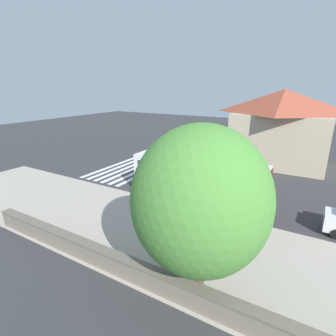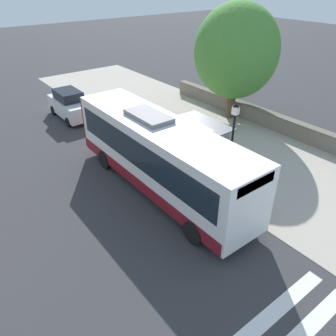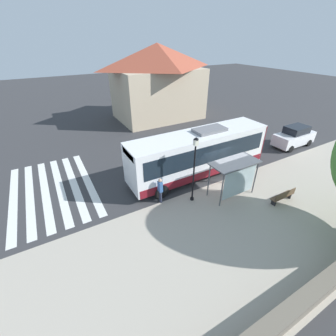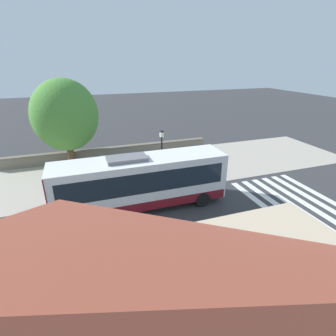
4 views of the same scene
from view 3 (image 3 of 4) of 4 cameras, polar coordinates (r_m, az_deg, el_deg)
ground_plane at (r=16.99m, az=12.52°, el=-3.54°), size 120.00×120.00×0.00m
sidewalk_plaza at (r=14.75m, az=24.08°, el=-11.87°), size 9.00×44.00×0.02m
crosswalk_stripes at (r=17.80m, az=-27.26°, el=-4.89°), size 9.00×5.25×0.01m
background_building at (r=29.56m, az=-2.61°, el=21.08°), size 7.72×10.76×8.65m
bus at (r=16.75m, az=7.89°, el=3.87°), size 2.63×10.87×3.62m
bus_shelter at (r=14.82m, az=16.84°, el=-0.29°), size 1.56×3.18×2.49m
pedestrian at (r=14.14m, az=-1.99°, el=-5.24°), size 0.34×0.24×1.79m
bench at (r=16.24m, az=27.20°, el=-6.33°), size 0.40×1.89×0.88m
street_lamp_near at (r=13.54m, az=6.69°, el=0.70°), size 0.28×0.28×4.44m
parked_car_behind_bus at (r=24.93m, az=29.38°, el=6.97°), size 1.84×4.26×1.98m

